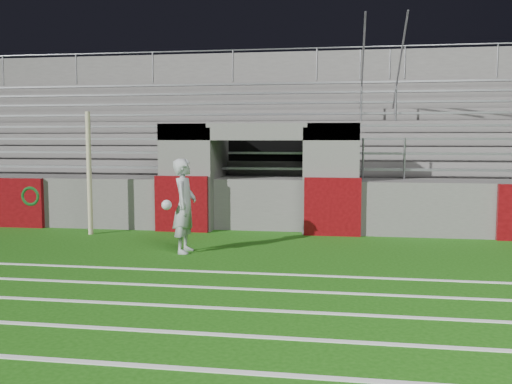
# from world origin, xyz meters

# --- Properties ---
(ground) EXTENTS (90.00, 90.00, 0.00)m
(ground) POSITION_xyz_m (0.00, 0.00, 0.00)
(ground) COLOR #19510D
(ground) RESTS_ON ground
(field_post) EXTENTS (0.11, 0.11, 2.86)m
(field_post) POSITION_xyz_m (-3.82, 2.26, 1.43)
(field_post) COLOR #BEB38D
(field_post) RESTS_ON ground
(field_markings) EXTENTS (28.00, 8.09, 0.01)m
(field_markings) POSITION_xyz_m (0.00, -5.00, 0.01)
(field_markings) COLOR white
(field_markings) RESTS_ON ground
(stadium_structure) EXTENTS (26.00, 8.48, 5.42)m
(stadium_structure) POSITION_xyz_m (0.00, 7.97, 1.49)
(stadium_structure) COLOR #555351
(stadium_structure) RESTS_ON ground
(goalkeeper_with_ball) EXTENTS (0.60, 0.73, 1.85)m
(goalkeeper_with_ball) POSITION_xyz_m (-1.02, 0.53, 0.93)
(goalkeeper_with_ball) COLOR #A1A7AB
(goalkeeper_with_ball) RESTS_ON ground
(hose_coil) EXTENTS (0.52, 0.15, 0.58)m
(hose_coil) POSITION_xyz_m (-5.69, 2.92, 0.77)
(hose_coil) COLOR #0C3C0D
(hose_coil) RESTS_ON ground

